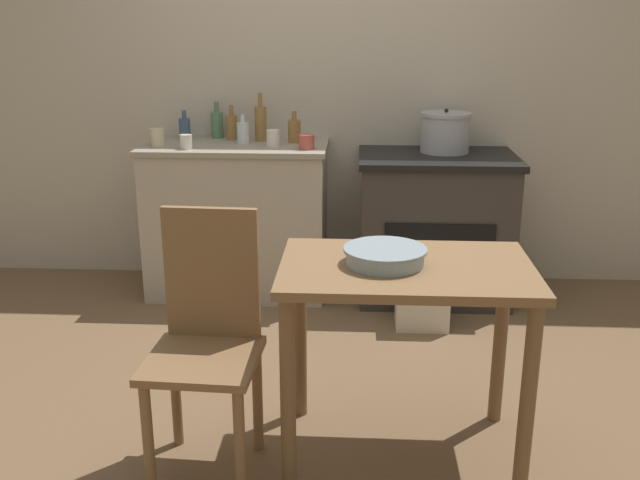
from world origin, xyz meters
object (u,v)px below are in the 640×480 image
bottle_center_right (294,130)px  cup_far_right (307,142)px  chair (207,336)px  mixing_bowl_large (385,255)px  work_table (405,301)px  flour_sack (422,298)px  stock_pot (445,132)px  cup_end_right (273,138)px  cup_mid_right (157,137)px  bottle_center_left (232,126)px  cup_right (186,142)px  stove (434,226)px  bottle_center (185,128)px  bottle_far_left (243,132)px  bottle_left (217,124)px  bottle_mid_left (261,123)px

bottle_center_right → cup_far_right: 0.24m
chair → mixing_bowl_large: (0.65, 0.10, 0.30)m
work_table → flour_sack: (0.18, 1.21, -0.47)m
flour_sack → stock_pot: (0.15, 0.59, 0.83)m
work_table → cup_far_right: bearing=107.1°
cup_end_right → cup_mid_right: bearing=-177.1°
bottle_center_left → cup_right: bearing=-121.7°
cup_right → cup_end_right: 0.50m
bottle_center_left → cup_mid_right: 0.47m
chair → cup_mid_right: bearing=113.0°
stove → bottle_center: 1.66m
cup_end_right → bottle_far_left: bearing=152.6°
chair → cup_far_right: (0.25, 1.68, 0.45)m
work_table → bottle_left: 2.26m
cup_mid_right → bottle_far_left: bearing=15.6°
stock_pot → cup_mid_right: size_ratio=2.91×
stock_pot → bottle_center_right: bearing=-179.8°
chair → flour_sack: bearing=57.8°
work_table → bottle_center_right: 1.92m
bottle_far_left → bottle_center: (-0.39, 0.14, 0.00)m
cup_right → cup_far_right: (0.69, 0.03, 0.00)m
chair → cup_right: size_ratio=11.86×
bottle_left → work_table: bearing=-61.1°
bottle_far_left → cup_end_right: 0.22m
stock_pot → bottle_mid_left: (-1.12, 0.05, 0.04)m
bottle_center_right → chair: bearing=-94.7°
stove → bottle_mid_left: size_ratio=3.20×
bottle_left → cup_right: bottle_left is taller
bottle_far_left → bottle_center_left: bottle_center_left is taller
flour_sack → cup_right: size_ratio=4.04×
flour_sack → bottle_center_left: (-1.15, 0.67, 0.84)m
flour_sack → cup_end_right: 1.27m
stock_pot → bottle_center_left: (-1.30, 0.08, 0.01)m
chair → bottle_mid_left: bottle_mid_left is taller
work_table → bottle_center_left: bearing=117.3°
bottle_center → bottle_left: bearing=14.3°
chair → bottle_left: 2.14m
flour_sack → cup_right: 1.61m
cup_right → cup_end_right: bearing=13.1°
stock_pot → cup_end_right: size_ratio=3.10×
stove → cup_far_right: (-0.77, -0.13, 0.53)m
mixing_bowl_large → cup_end_right: size_ratio=3.16×
bottle_far_left → cup_far_right: (0.40, -0.18, -0.02)m
stove → bottle_left: bearing=169.8°
flour_sack → bottle_center: bottle_center is taller
cup_end_right → cup_far_right: bearing=-21.4°
mixing_bowl_large → bottle_mid_left: 1.99m
stove → cup_right: 1.56m
stock_pot → bottle_far_left: 1.21m
bottle_center_left → bottle_center: 0.30m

